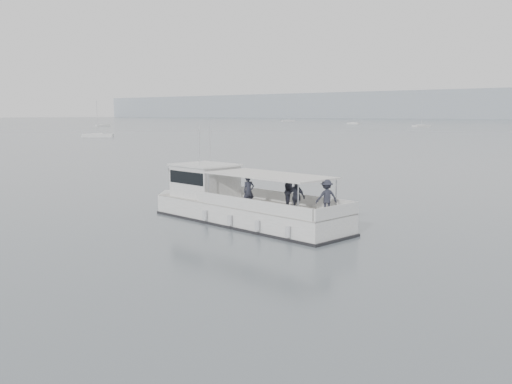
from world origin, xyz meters
The scene contains 3 objects.
ground centered at (0.00, 0.00, 0.00)m, with size 1400.00×1400.00×0.00m, color #545C63.
tour_boat centered at (4.24, -0.78, 0.85)m, with size 12.47×4.22×5.19m.
moored_fleet centered at (-64.52, 192.18, 0.36)m, with size 364.73×361.83×11.03m.
Camera 1 is at (22.86, -21.57, 5.30)m, focal length 40.00 mm.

